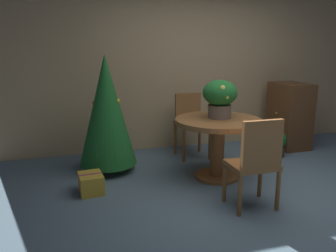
# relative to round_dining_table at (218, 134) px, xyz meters

# --- Properties ---
(ground_plane) EXTENTS (6.60, 6.60, 0.00)m
(ground_plane) POSITION_rel_round_dining_table_xyz_m (0.20, -0.69, -0.57)
(ground_plane) COLOR slate
(back_wall_panel) EXTENTS (6.00, 0.10, 2.60)m
(back_wall_panel) POSITION_rel_round_dining_table_xyz_m (0.20, 1.51, 0.73)
(back_wall_panel) COLOR tan
(back_wall_panel) RESTS_ON ground_plane
(round_dining_table) EXTENTS (1.06, 1.06, 0.76)m
(round_dining_table) POSITION_rel_round_dining_table_xyz_m (0.00, 0.00, 0.00)
(round_dining_table) COLOR brown
(round_dining_table) RESTS_ON ground_plane
(flower_vase) EXTENTS (0.42, 0.42, 0.47)m
(flower_vase) POSITION_rel_round_dining_table_xyz_m (0.04, 0.06, 0.46)
(flower_vase) COLOR #665B51
(flower_vase) RESTS_ON round_dining_table
(wooden_chair_far) EXTENTS (0.44, 0.44, 0.93)m
(wooden_chair_far) POSITION_rel_round_dining_table_xyz_m (0.00, 0.96, -0.02)
(wooden_chair_far) COLOR brown
(wooden_chair_far) RESTS_ON ground_plane
(wooden_chair_near) EXTENTS (0.47, 0.38, 0.95)m
(wooden_chair_near) POSITION_rel_round_dining_table_xyz_m (0.00, -0.90, -0.04)
(wooden_chair_near) COLOR brown
(wooden_chair_near) RESTS_ON ground_plane
(holiday_tree) EXTENTS (0.75, 0.75, 1.53)m
(holiday_tree) POSITION_rel_round_dining_table_xyz_m (-1.27, 0.63, 0.25)
(holiday_tree) COLOR brown
(holiday_tree) RESTS_ON ground_plane
(gift_box_gold) EXTENTS (0.28, 0.34, 0.22)m
(gift_box_gold) POSITION_rel_round_dining_table_xyz_m (-1.56, -0.01, -0.46)
(gift_box_gold) COLOR gold
(gift_box_gold) RESTS_ON ground_plane
(wooden_cabinet) EXTENTS (0.50, 0.66, 1.04)m
(wooden_cabinet) POSITION_rel_round_dining_table_xyz_m (1.68, 0.92, -0.04)
(wooden_cabinet) COLOR brown
(wooden_cabinet) RESTS_ON ground_plane
(potted_plant) EXTENTS (0.27, 0.27, 0.39)m
(potted_plant) POSITION_rel_round_dining_table_xyz_m (1.23, 0.54, -0.36)
(potted_plant) COLOR #4C382D
(potted_plant) RESTS_ON ground_plane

